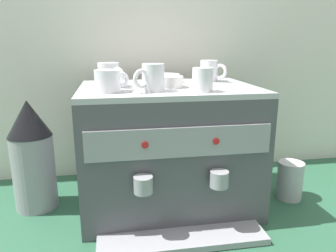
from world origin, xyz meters
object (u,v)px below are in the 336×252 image
object	(u,v)px
ceramic_cup_4	(210,71)
coffee_grinder	(32,155)
espresso_machine	(168,147)
ceramic_bowl_1	(164,78)
ceramic_cup_1	(202,80)
milk_pitcher	(290,180)
ceramic_cup_0	(152,78)
ceramic_cup_3	(110,75)
ceramic_cup_2	(109,81)
ceramic_bowl_0	(171,82)

from	to	relation	value
ceramic_cup_4	coffee_grinder	bearing A→B (deg)	-174.92
espresso_machine	ceramic_bowl_1	size ratio (longest dim) A/B	5.18
ceramic_cup_1	milk_pitcher	world-z (taller)	ceramic_cup_1
ceramic_cup_1	ceramic_cup_4	world-z (taller)	ceramic_cup_4
ceramic_cup_0	ceramic_cup_4	world-z (taller)	ceramic_cup_0
ceramic_cup_3	ceramic_cup_4	bearing A→B (deg)	12.89
ceramic_cup_2	ceramic_bowl_1	size ratio (longest dim) A/B	0.93
ceramic_cup_0	ceramic_bowl_0	distance (m)	0.11
ceramic_cup_4	ceramic_cup_1	bearing A→B (deg)	-112.28
ceramic_cup_0	coffee_grinder	xyz separation A→B (m)	(-0.41, 0.16, -0.28)
ceramic_cup_2	coffee_grinder	distance (m)	0.42
ceramic_cup_0	ceramic_bowl_1	world-z (taller)	ceramic_cup_0
ceramic_bowl_1	ceramic_cup_4	bearing A→B (deg)	-1.94
ceramic_cup_2	milk_pitcher	xyz separation A→B (m)	(0.67, 0.05, -0.40)
ceramic_cup_4	milk_pitcher	distance (m)	0.52
ceramic_cup_4	ceramic_bowl_1	world-z (taller)	ceramic_cup_4
ceramic_cup_2	ceramic_cup_4	xyz separation A→B (m)	(0.38, 0.21, 0.01)
ceramic_cup_2	ceramic_bowl_0	xyz separation A→B (m)	(0.20, 0.07, -0.02)
ceramic_bowl_1	milk_pitcher	xyz separation A→B (m)	(0.46, -0.16, -0.38)
espresso_machine	coffee_grinder	size ratio (longest dim) A/B	1.51
ceramic_cup_1	coffee_grinder	size ratio (longest dim) A/B	0.26
ceramic_cup_3	ceramic_bowl_0	bearing A→B (deg)	-14.76
milk_pitcher	espresso_machine	bearing A→B (deg)	174.60
ceramic_cup_4	coffee_grinder	world-z (taller)	ceramic_cup_4
ceramic_cup_3	coffee_grinder	xyz separation A→B (m)	(-0.28, 0.03, -0.28)
espresso_machine	milk_pitcher	xyz separation A→B (m)	(0.47, -0.04, -0.15)
ceramic_bowl_0	milk_pitcher	world-z (taller)	ceramic_bowl_0
ceramic_cup_1	ceramic_cup_2	bearing A→B (deg)	173.21
ceramic_cup_3	coffee_grinder	bearing A→B (deg)	174.35
espresso_machine	ceramic_cup_1	xyz separation A→B (m)	(0.08, -0.13, 0.26)
ceramic_cup_3	ceramic_cup_0	bearing A→B (deg)	-45.20
milk_pitcher	ceramic_cup_3	bearing A→B (deg)	174.17
ceramic_cup_4	ceramic_cup_3	bearing A→B (deg)	-167.11
ceramic_cup_3	espresso_machine	bearing A→B (deg)	-6.85
espresso_machine	milk_pitcher	distance (m)	0.49
ceramic_cup_3	ceramic_bowl_0	size ratio (longest dim) A/B	1.13
ceramic_cup_3	ceramic_bowl_1	xyz separation A→B (m)	(0.20, 0.09, -0.03)
ceramic_cup_4	ceramic_bowl_1	distance (m)	0.18
ceramic_cup_3	ceramic_cup_4	xyz separation A→B (m)	(0.38, 0.09, -0.00)
ceramic_cup_1	ceramic_cup_2	world-z (taller)	ceramic_cup_1
ceramic_bowl_1	ceramic_cup_1	bearing A→B (deg)	-72.74
ceramic_cup_1	ceramic_cup_0	bearing A→B (deg)	170.52
ceramic_cup_4	ceramic_cup_0	bearing A→B (deg)	-139.14
ceramic_cup_1	coffee_grinder	distance (m)	0.65
ceramic_cup_0	milk_pitcher	size ratio (longest dim) A/B	0.70
ceramic_cup_0	ceramic_cup_1	distance (m)	0.15
ceramic_cup_0	ceramic_bowl_0	xyz separation A→B (m)	(0.07, 0.08, -0.02)
ceramic_cup_1	ceramic_bowl_1	world-z (taller)	ceramic_cup_1
ceramic_cup_0	espresso_machine	bearing A→B (deg)	57.14
espresso_machine	ceramic_cup_0	bearing A→B (deg)	-122.86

